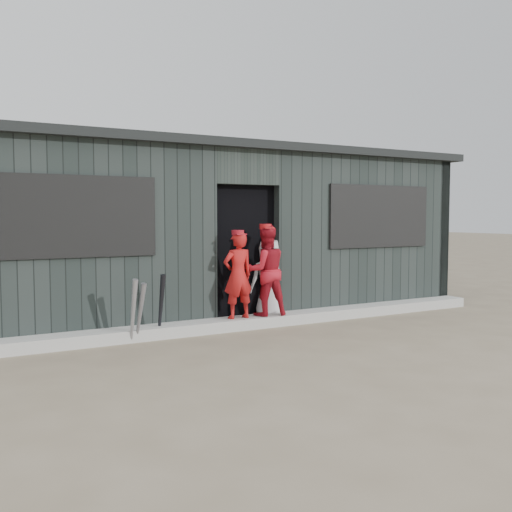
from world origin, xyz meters
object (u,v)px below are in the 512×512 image
player_grey_back (269,280)px  bat_mid (140,313)px  bat_left (133,311)px  dugout (206,232)px  bat_right (161,306)px  player_red_left (238,275)px  player_red_right (265,271)px

player_grey_back → bat_mid: bearing=15.2°
bat_left → dugout: bearing=46.7°
bat_right → player_red_left: 1.18m
bat_mid → dugout: size_ratio=0.09×
bat_right → dugout: bearing=51.2°
player_grey_back → dugout: 1.60m
player_red_right → dugout: bearing=-75.6°
dugout → bat_right: bearing=-128.8°
bat_right → player_red_left: player_red_left is taller
player_grey_back → bat_left: bearing=15.1°
player_red_right → player_grey_back: player_red_right is taller
dugout → player_grey_back: bearing=-74.7°
dugout → player_red_left: bearing=-99.4°
bat_mid → dugout: bearing=47.9°
bat_mid → player_grey_back: 2.20m
player_red_right → player_grey_back: bearing=-119.0°
bat_left → bat_mid: 0.10m
bat_right → dugout: size_ratio=0.10×
bat_left → bat_mid: bat_left is taller
player_red_left → dugout: dugout is taller
player_red_right → dugout: size_ratio=0.15×
bat_left → dugout: 2.81m
bat_right → player_red_left: (1.13, 0.06, 0.33)m
bat_left → player_red_right: player_red_right is taller
player_red_left → bat_left: bearing=8.2°
bat_left → bat_right: size_ratio=0.99×
bat_mid → player_red_right: player_red_right is taller
player_red_left → bat_right: bearing=2.2°
bat_left → bat_mid: bearing=10.6°
player_red_right → dugout: 1.76m
player_grey_back → bat_right: bearing=12.6°
bat_mid → player_red_right: size_ratio=0.61×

